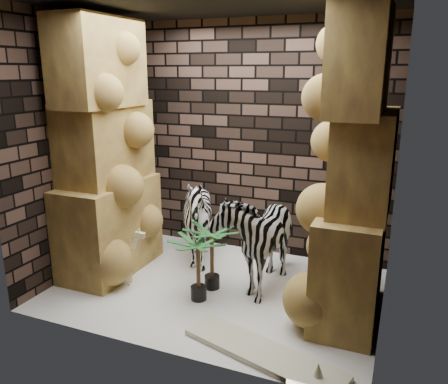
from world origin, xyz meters
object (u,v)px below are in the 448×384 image
at_px(giraffe_toy, 121,255).
at_px(surfboard, 263,353).
at_px(palm_front, 212,258).
at_px(palm_back, 198,269).
at_px(zebra_left, 198,224).
at_px(zebra_right, 257,227).

relative_size(giraffe_toy, surfboard, 0.47).
bearing_deg(surfboard, palm_front, 148.96).
bearing_deg(giraffe_toy, palm_front, 2.25).
xyz_separation_m(palm_front, palm_back, (-0.03, -0.29, -0.02)).
bearing_deg(surfboard, zebra_left, 147.69).
relative_size(giraffe_toy, palm_front, 0.94).
distance_m(giraffe_toy, palm_back, 0.97).
height_order(zebra_left, palm_back, zebra_left).
relative_size(zebra_left, palm_back, 1.68).
height_order(palm_back, surfboard, palm_back).
xyz_separation_m(giraffe_toy, palm_front, (1.00, 0.29, 0.02)).
bearing_deg(surfboard, giraffe_toy, 176.28).
distance_m(zebra_right, giraffe_toy, 1.58).
bearing_deg(palm_back, surfboard, -36.27).
bearing_deg(palm_back, giraffe_toy, 179.69).
distance_m(zebra_right, surfboard, 1.52).
bearing_deg(zebra_left, zebra_right, 3.82).
xyz_separation_m(zebra_right, palm_back, (-0.45, -0.60, -0.33)).
distance_m(zebra_left, surfboard, 2.06).
xyz_separation_m(zebra_right, palm_front, (-0.42, -0.30, -0.31)).
bearing_deg(giraffe_toy, zebra_left, 40.67).
distance_m(zebra_right, zebra_left, 0.89).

